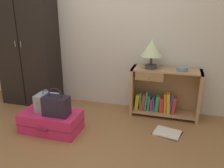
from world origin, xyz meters
The scene contains 11 objects.
ground_plane centered at (0.00, 0.00, 0.00)m, with size 9.00×9.00×0.00m, color olive.
back_wall centered at (0.00, 1.50, 1.30)m, with size 6.40×0.10×2.60m, color beige.
wardrobe centered at (-1.26, 1.20, 1.01)m, with size 0.89×0.47×2.02m.
bookshelf centered at (0.86, 1.27, 0.33)m, with size 0.97×0.33×0.71m.
table_lamp centered at (0.67, 1.25, 0.98)m, with size 0.30×0.30×0.41m.
bowl centered at (1.10, 1.24, 0.73)m, with size 0.15×0.15×0.05m, color slate.
suitcase_large centered at (-0.48, 0.41, 0.13)m, with size 0.76×0.44×0.26m.
train_case centered at (-0.54, 0.44, 0.37)m, with size 0.26×0.22×0.29m.
handbag centered at (-0.36, 0.37, 0.39)m, with size 0.32×0.17×0.36m.
bottle centered at (-0.95, 0.45, 0.08)m, with size 0.06×0.06×0.18m.
open_book_on_floor centered at (0.99, 0.75, 0.01)m, with size 0.40×0.35×0.02m.
Camera 1 is at (1.03, -1.99, 1.59)m, focal length 37.72 mm.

